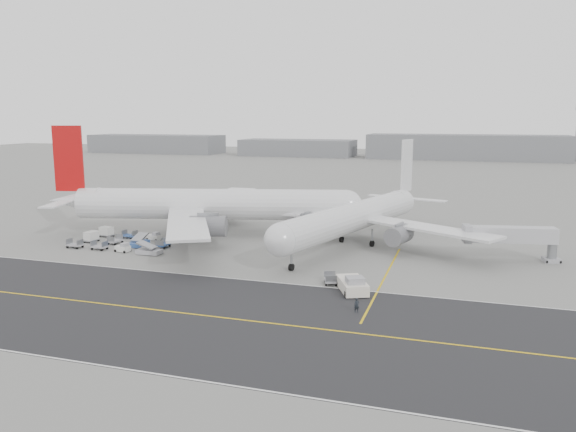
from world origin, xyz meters
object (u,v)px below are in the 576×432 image
(airliner_b, at_px, (356,216))
(jet_bridge, at_px, (511,237))
(airliner_a, at_px, (205,204))
(pushback_tug, at_px, (353,285))
(ground_crew_a, at_px, (357,305))

(airliner_b, distance_m, jet_bridge, 27.49)
(airliner_a, xyz_separation_m, pushback_tug, (36.45, -28.59, -5.38))
(airliner_a, relative_size, pushback_tug, 7.27)
(airliner_a, relative_size, ground_crew_a, 34.28)
(ground_crew_a, bearing_deg, airliner_a, 112.23)
(pushback_tug, height_order, jet_bridge, jet_bridge)
(jet_bridge, xyz_separation_m, ground_crew_a, (-19.93, -33.05, -3.28))
(airliner_b, height_order, ground_crew_a, airliner_b)
(airliner_b, height_order, jet_bridge, airliner_b)
(jet_bridge, distance_m, ground_crew_a, 38.73)
(pushback_tug, xyz_separation_m, ground_crew_a, (2.12, -8.03, -0.11))
(airliner_a, height_order, airliner_b, airliner_a)
(pushback_tug, distance_m, jet_bridge, 33.50)
(airliner_b, relative_size, pushback_tug, 6.19)
(pushback_tug, relative_size, jet_bridge, 0.54)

